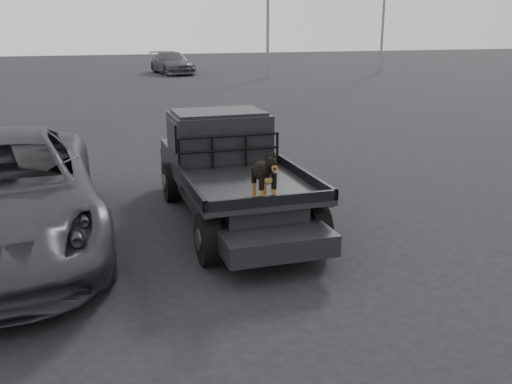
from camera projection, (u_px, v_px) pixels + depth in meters
name	position (u px, v px, depth m)	size (l,w,h in m)	color
ground	(307.00, 255.00, 8.51)	(120.00, 120.00, 0.00)	black
flatbed_ute	(233.00, 195.00, 9.89)	(2.00, 5.40, 0.92)	black
ute_cab	(219.00, 135.00, 10.51)	(1.72, 1.30, 0.88)	black
headache_rack	(229.00, 152.00, 9.87)	(1.80, 0.08, 0.55)	black
dog	(264.00, 176.00, 7.92)	(0.32, 0.60, 0.74)	black
distant_car_b	(172.00, 63.00, 39.29)	(2.06, 5.06, 1.47)	#46464B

